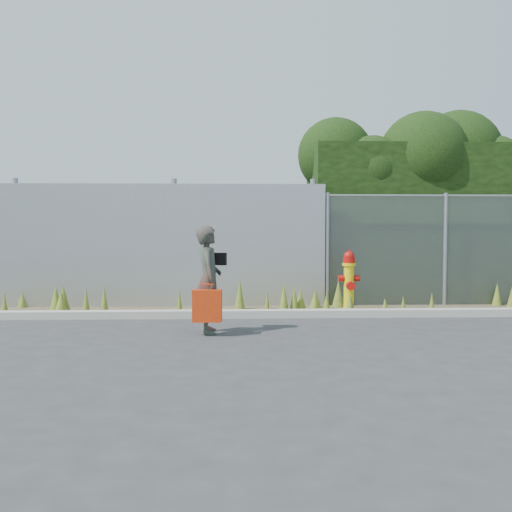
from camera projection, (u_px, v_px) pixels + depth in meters
The scene contains 10 objects.
ground at pixel (284, 340), 7.26m from camera, with size 80.00×80.00×0.00m, color #323234.
curb at pixel (274, 314), 9.05m from camera, with size 16.00×0.22×0.12m, color #A5A195.
weed_strip at pixel (269, 303), 9.71m from camera, with size 16.00×1.34×0.55m.
corrugated_fence at pixel (86, 246), 10.07m from camera, with size 8.50×0.21×2.30m.
chainlink_fence at pixel (502, 249), 10.37m from camera, with size 6.50×0.07×2.05m.
hedge at pixel (491, 194), 11.37m from camera, with size 7.55×2.12×3.77m.
fire_hydrant at pixel (349, 282), 9.52m from camera, with size 0.35×0.32×1.06m.
woman at pixel (209, 280), 7.70m from camera, with size 0.53×0.35×1.46m, color #0E5844.
red_tote_bag at pixel (207, 306), 7.48m from camera, with size 0.38×0.14×0.50m.
black_shoulder_bag at pixel (218, 259), 7.85m from camera, with size 0.23×0.10×0.17m.
Camera 1 is at (-0.64, -7.17, 1.45)m, focal length 40.00 mm.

